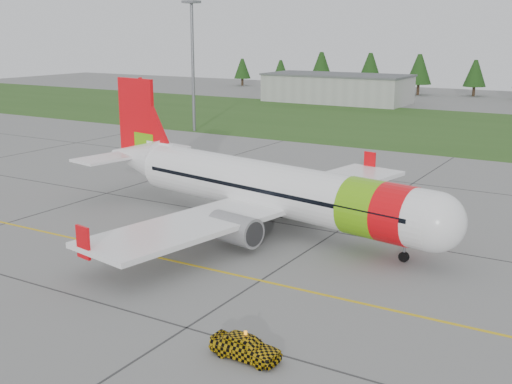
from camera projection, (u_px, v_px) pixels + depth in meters
The scene contains 9 objects.
ground at pixel (58, 291), 40.07m from camera, with size 320.00×320.00×0.00m, color gray.
aircraft at pixel (266, 188), 52.60m from camera, with size 37.42×34.96×11.41m.
follow_me_car at pixel (245, 323), 31.41m from camera, with size 1.50×1.27×3.74m, color #E4B60C.
service_van at pixel (138, 116), 106.72m from camera, with size 1.46×1.38×4.19m, color silver.
grass_strip at pixel (432, 127), 108.28m from camera, with size 320.00×50.00×0.03m, color #30561E.
taxi_guideline at pixel (143, 254), 46.72m from camera, with size 120.00×0.25×0.02m, color gold.
hangar_west at pixel (337, 89), 145.81m from camera, with size 32.00×14.00×6.00m, color #A8A8A3.
floodlight_mast at pixel (193, 69), 101.83m from camera, with size 0.50×0.50×20.00m, color slate.
treeline at pixel (500, 77), 153.66m from camera, with size 160.00×8.00×10.00m, color #1C3F14, non-canonical shape.
Camera 1 is at (29.82, -25.67, 15.78)m, focal length 45.00 mm.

